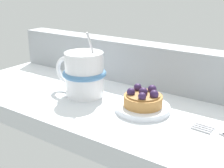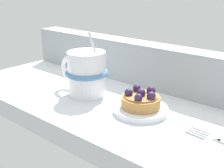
% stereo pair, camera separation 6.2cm
% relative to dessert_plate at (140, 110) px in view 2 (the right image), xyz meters
% --- Properties ---
extents(ground_plane, '(0.86, 0.32, 0.04)m').
position_rel_dessert_plate_xyz_m(ground_plane, '(-0.04, 0.01, -0.03)').
color(ground_plane, silver).
extents(window_rail_back, '(0.84, 0.06, 0.10)m').
position_rel_dessert_plate_xyz_m(window_rail_back, '(-0.04, 0.15, 0.05)').
color(window_rail_back, '#9EA3A8').
rests_on(window_rail_back, ground_plane).
extents(dessert_plate, '(0.11, 0.11, 0.01)m').
position_rel_dessert_plate_xyz_m(dessert_plate, '(0.00, 0.00, 0.00)').
color(dessert_plate, silver).
rests_on(dessert_plate, ground_plane).
extents(raspberry_tart, '(0.08, 0.08, 0.04)m').
position_rel_dessert_plate_xyz_m(raspberry_tart, '(0.00, 0.00, 0.02)').
color(raspberry_tart, '#B77F42').
rests_on(raspberry_tart, dessert_plate).
extents(coffee_mug, '(0.13, 0.10, 0.14)m').
position_rel_dessert_plate_xyz_m(coffee_mug, '(-0.15, 0.00, 0.04)').
color(coffee_mug, white).
rests_on(coffee_mug, ground_plane).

